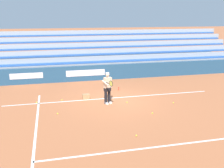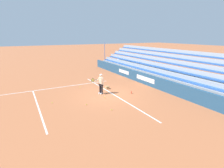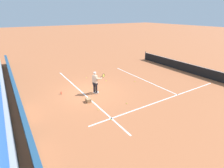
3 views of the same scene
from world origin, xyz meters
The scene contains 16 objects.
ground_plane centered at (0.00, 0.00, 0.00)m, with size 160.00×160.00×0.00m, color #B7663D.
court_baseline_white centered at (0.00, -0.50, 0.00)m, with size 12.00×0.10×0.01m, color white.
court_sideline_white centered at (4.11, 4.00, 0.00)m, with size 0.10×12.00×0.01m, color white.
court_service_line_white centered at (0.00, 5.50, 0.00)m, with size 8.22×0.10×0.01m, color white.
back_wall_sponsor_board centered at (0.01, -4.95, 0.55)m, with size 25.85×0.25×1.10m.
bleacher_stand centered at (0.00, -7.57, 0.79)m, with size 24.56×4.00×3.85m.
tennis_player centered at (0.45, 0.36, 0.89)m, with size 0.58×1.07×1.71m.
ball_box_cardboard centered at (1.47, -0.75, 0.13)m, with size 0.40×0.30×0.26m, color #A87F51.
tennis_ball_stray_back centered at (-0.61, 0.52, 0.03)m, with size 0.07×0.07×0.07m, color #CCE533.
tennis_ball_midcourt centered at (2.85, -0.71, 0.03)m, with size 0.07×0.07×0.07m, color #CCE533.
tennis_ball_toward_net centered at (-3.04, 1.18, 0.03)m, with size 0.07×0.07×0.07m, color #CCE533.
tennis_ball_on_baseline centered at (0.19, 4.50, 0.03)m, with size 0.07×0.07×0.07m, color #CCE533.
tennis_ball_by_box centered at (3.16, 1.35, 0.03)m, with size 0.07×0.07×0.07m, color #CCE533.
tennis_ball_near_player centered at (-1.35, 2.36, 0.03)m, with size 0.07×0.07×0.07m, color #CCE533.
tennis_ball_far_right centered at (4.22, -0.61, 0.03)m, with size 0.07×0.07×0.07m, color #CCE533.
water_bottle centered at (-0.79, -1.99, 0.11)m, with size 0.07×0.07×0.22m, color #EA4C33.
Camera 2 is at (-12.64, 6.34, 4.91)m, focal length 28.00 mm.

